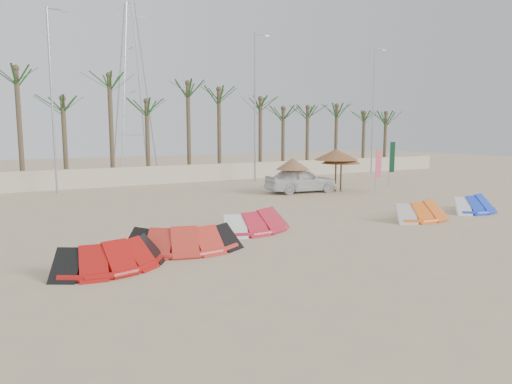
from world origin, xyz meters
TOP-DOWN VIEW (x-y plane):
  - ground at (0.00, 0.00)m, footprint 120.00×120.00m
  - boundary_wall at (0.00, 22.00)m, footprint 60.00×0.30m
  - palm_line at (0.67, 23.50)m, footprint 52.00×4.00m
  - lamp_b at (-5.96, 20.00)m, footprint 1.25×0.14m
  - lamp_c at (8.04, 20.00)m, footprint 1.25×0.14m
  - lamp_d at (20.04, 20.00)m, footprint 1.25×0.14m
  - pylon at (1.00, 28.00)m, footprint 3.00×3.00m
  - kite_red_left at (-6.65, 2.63)m, footprint 3.40×2.09m
  - kite_red_mid at (-4.25, 3.54)m, footprint 3.86×2.36m
  - kite_red_right at (-0.63, 5.07)m, footprint 3.94×2.73m
  - kite_orange at (6.68, 3.46)m, footprint 3.62×2.16m
  - kite_blue at (10.28, 3.38)m, footprint 3.08×1.88m
  - parasol_left at (6.44, 12.69)m, footprint 2.05×2.05m
  - parasol_mid at (9.40, 12.21)m, footprint 2.77×2.77m
  - parasol_right at (9.75, 12.11)m, footprint 2.47×2.47m
  - flag_pink at (12.21, 11.42)m, footprint 0.45×0.08m
  - flag_green at (14.71, 12.65)m, footprint 0.45×0.08m
  - car at (7.29, 13.01)m, footprint 4.70×2.36m

SIDE VIEW (x-z plane):
  - ground at x=0.00m, z-range 0.00..0.00m
  - pylon at x=1.00m, z-range -7.00..7.00m
  - kite_blue at x=10.28m, z-range -0.03..0.87m
  - kite_red_left at x=-6.65m, z-range -0.03..0.87m
  - kite_orange at x=6.68m, z-range -0.03..0.87m
  - kite_red_right at x=-0.63m, z-range -0.03..0.87m
  - kite_red_mid at x=-4.25m, z-range -0.03..0.87m
  - boundary_wall at x=0.00m, z-range 0.00..1.30m
  - car at x=7.29m, z-range 0.00..1.54m
  - flag_pink at x=12.21m, z-range 0.25..2.99m
  - parasol_left at x=6.44m, z-range 0.74..2.92m
  - flag_green at x=14.71m, z-range 0.30..3.54m
  - parasol_right at x=9.75m, z-range 0.88..3.35m
  - parasol_mid at x=9.40m, z-range 0.99..3.69m
  - lamp_b at x=-5.96m, z-range 0.27..11.27m
  - lamp_c at x=8.04m, z-range 0.27..11.27m
  - lamp_d at x=20.04m, z-range 0.27..11.27m
  - palm_line at x=0.67m, z-range 2.59..10.29m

